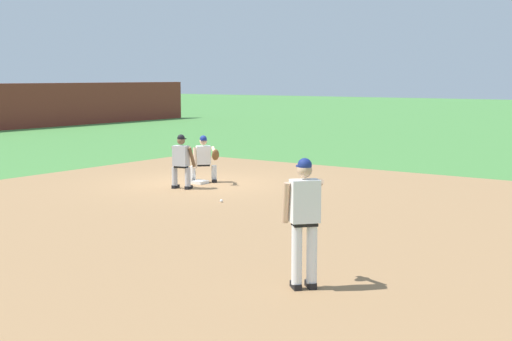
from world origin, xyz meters
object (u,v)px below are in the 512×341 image
object	(u,v)px
pitcher	(305,215)
baserunner	(181,159)
baseball	(221,201)
first_baseman	(204,157)
first_base_bag	(200,182)

from	to	relation	value
pitcher	baserunner	distance (m)	9.40
baseball	pitcher	size ratio (longest dim) A/B	0.04
baseball	baserunner	distance (m)	2.50
first_baseman	baserunner	distance (m)	1.21
baserunner	pitcher	bearing A→B (deg)	-128.18
first_baseman	baseball	bearing A→B (deg)	-133.49
first_base_bag	first_baseman	xyz separation A→B (m)	(0.21, -0.01, 0.69)
pitcher	first_baseman	size ratio (longest dim) A/B	1.39
pitcher	baserunner	bearing A→B (deg)	51.82
first_base_bag	baserunner	distance (m)	1.25
baseball	first_baseman	bearing A→B (deg)	46.51
first_base_bag	baserunner	world-z (taller)	baserunner
pitcher	first_baseman	world-z (taller)	pitcher
first_base_bag	first_baseman	bearing A→B (deg)	-3.84
baseball	pitcher	world-z (taller)	pitcher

